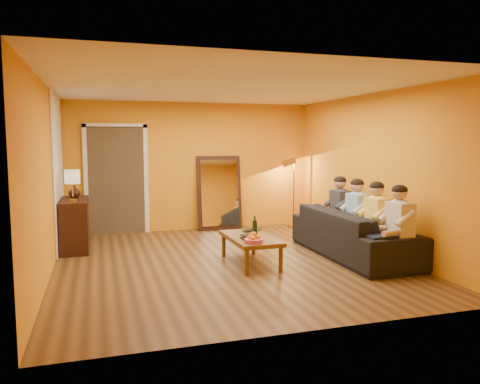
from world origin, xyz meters
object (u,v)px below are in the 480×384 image
object	(u,v)px
coffee_table	(250,250)
person_mid_right	(357,217)
floor_lamp	(294,194)
person_far_right	(340,212)
person_mid_left	(377,222)
laptop	(254,230)
sideboard	(75,224)
sofa	(353,233)
vase	(74,191)
table_lamp	(73,186)
tumbler	(256,232)
dog	(361,238)
person_far_left	(399,229)
mirror_frame	(219,193)
wine_bottle	(255,226)

from	to	relation	value
coffee_table	person_mid_right	bearing A→B (deg)	1.76
floor_lamp	person_far_right	world-z (taller)	floor_lamp
person_mid_left	laptop	distance (m)	1.85
sideboard	coffee_table	size ratio (longest dim) A/B	0.97
sofa	vase	size ratio (longest dim) A/B	11.86
table_lamp	tumbler	distance (m)	3.05
table_lamp	tumbler	world-z (taller)	table_lamp
person_mid_left	person_far_right	xyz separation A→B (m)	(0.00, 1.10, 0.00)
sofa	dog	distance (m)	0.34
sideboard	person_far_left	size ratio (longest dim) A/B	0.97
person_mid_left	laptop	bearing A→B (deg)	154.54
coffee_table	person_mid_left	world-z (taller)	person_mid_left
mirror_frame	sideboard	size ratio (longest dim) A/B	1.29
table_lamp	dog	size ratio (longest dim) A/B	0.72
sideboard	coffee_table	world-z (taller)	sideboard
mirror_frame	person_mid_right	xyz separation A→B (m)	(1.58, -2.77, -0.15)
person_far_left	coffee_table	bearing A→B (deg)	151.72
laptop	vase	world-z (taller)	vase
person_far_right	sideboard	bearing A→B (deg)	165.40
wine_bottle	floor_lamp	bearing A→B (deg)	56.28
mirror_frame	floor_lamp	distance (m)	1.58
sofa	person_mid_right	world-z (taller)	person_mid_right
coffee_table	person_far_right	bearing A→B (deg)	18.04
sideboard	vase	bearing A→B (deg)	90.00
table_lamp	tumbler	bearing A→B (deg)	-27.48
dog	vase	bearing A→B (deg)	161.84
person_far_left	tumbler	xyz separation A→B (m)	(-1.73, 1.11, -0.15)
vase	coffee_table	bearing A→B (deg)	-39.01
floor_lamp	sideboard	bearing A→B (deg)	-152.06
floor_lamp	wine_bottle	world-z (taller)	floor_lamp
tumbler	laptop	distance (m)	0.24
person_far_right	sofa	bearing A→B (deg)	-101.31
laptop	vase	distance (m)	3.23
sideboard	sofa	distance (m)	4.60
coffee_table	sofa	bearing A→B (deg)	-1.32
sofa	tumbler	size ratio (longest dim) A/B	27.03
sofa	dog	bearing A→B (deg)	169.46
mirror_frame	sofa	bearing A→B (deg)	-63.18
mirror_frame	tumbler	xyz separation A→B (m)	(-0.15, -2.76, -0.30)
person_mid_left	wine_bottle	xyz separation A→B (m)	(-1.80, 0.39, -0.03)
floor_lamp	person_mid_right	world-z (taller)	floor_lamp
sofa	tumbler	xyz separation A→B (m)	(-1.60, 0.11, 0.09)
wine_bottle	laptop	distance (m)	0.44
sideboard	coffee_table	bearing A→B (deg)	-35.42
sofa	floor_lamp	xyz separation A→B (m)	(0.10, 2.59, 0.35)
person_mid_left	table_lamp	bearing A→B (deg)	156.08
dog	wine_bottle	distance (m)	1.64
mirror_frame	person_mid_left	size ratio (longest dim) A/B	1.25
floor_lamp	laptop	bearing A→B (deg)	-108.58
person_far_left	wine_bottle	size ratio (longest dim) A/B	3.94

